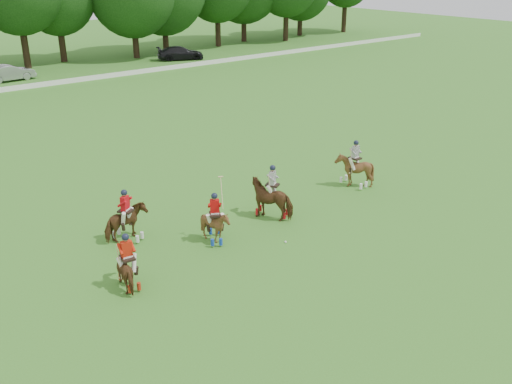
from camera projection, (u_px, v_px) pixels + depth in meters
ground at (292, 271)px, 21.22m from camera, size 180.00×180.00×0.00m
car_mid at (9, 73)px, 53.18m from camera, size 4.72×2.10×1.50m
car_right at (180, 53)px, 64.08m from camera, size 5.55×3.88×1.49m
polo_red_a at (128, 269)px, 19.94m from camera, size 1.02×1.67×2.08m
polo_red_b at (127, 222)px, 23.27m from camera, size 1.95×1.87×2.23m
polo_red_c at (215, 225)px, 23.16m from camera, size 1.63×1.68×2.68m
polo_stripe_a at (272, 198)px, 25.35m from camera, size 1.87×2.27×2.44m
polo_stripe_b at (354, 170)px, 28.74m from camera, size 1.50×1.66×2.42m
polo_ball at (286, 242)px, 23.29m from camera, size 0.09×0.09×0.09m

